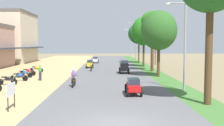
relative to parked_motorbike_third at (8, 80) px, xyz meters
The scene contains 23 objects.
road_strip 15.16m from the parked_motorbike_third, 51.80° to the right, with size 9.00×140.00×0.08m, color #565659.
shophouse_far 31.13m from the parked_motorbike_third, 110.16° to the left, with size 9.86×11.62×10.10m.
parked_motorbike_third is the anchor object (origin of this frame).
parked_motorbike_fourth 2.47m from the parked_motorbike_third, 84.97° to the left, with size 1.80×0.54×0.94m.
parked_motorbike_fifth 5.11m from the parked_motorbike_third, 91.04° to the left, with size 1.80×0.54×0.94m.
parked_motorbike_sixth 6.92m from the parked_motorbike_third, 91.95° to the left, with size 1.80×0.54×0.94m.
parked_motorbike_seventh 10.45m from the parked_motorbike_third, 91.23° to the left, with size 1.80×0.54×0.94m.
street_signboard 9.60m from the parked_motorbike_third, 68.04° to the right, with size 0.06×1.30×1.50m.
pedestrian_on_shoulder 3.59m from the parked_motorbike_third, 51.46° to the left, with size 0.43×0.37×1.62m.
median_tree_second 16.55m from the parked_motorbike_third, 20.80° to the left, with size 4.06×4.06×7.46m.
median_tree_third 19.97m from the parked_motorbike_third, 37.22° to the left, with size 3.08×3.08×8.14m.
median_tree_fourth 24.13m from the parked_motorbike_third, 50.69° to the left, with size 3.88×3.88×8.09m.
median_tree_fifth 31.14m from the parked_motorbike_third, 60.36° to the left, with size 4.19×4.19×7.68m.
streetlamp_near 15.89m from the parked_motorbike_third, 11.43° to the right, with size 3.16×0.20×7.05m.
streetlamp_mid 35.59m from the parked_motorbike_third, 64.58° to the left, with size 3.16×0.20×8.36m.
streetlamp_far 45.41m from the parked_motorbike_third, 70.41° to the left, with size 3.16×0.20×7.49m.
utility_pole_near 29.52m from the parked_motorbike_third, 52.58° to the left, with size 1.80×0.20×9.22m.
car_sedan_red 11.92m from the parked_motorbike_third, 23.79° to the right, with size 1.10×2.26×1.19m.
car_van_black 14.33m from the parked_motorbike_third, 38.85° to the left, with size 1.19×2.41×1.67m.
car_hatchback_yellow 17.68m from the parked_motorbike_third, 68.93° to the left, with size 1.04×2.00×1.23m.
car_sedan_white 27.78m from the parked_motorbike_third, 75.87° to the left, with size 1.10×2.26×1.19m.
motorbike_foreground_rider 6.26m from the parked_motorbike_third, 11.38° to the right, with size 0.54×1.80×1.66m.
motorbike_ahead_second 13.81m from the parked_motorbike_third, 60.17° to the left, with size 0.54×1.80×0.94m.
Camera 1 is at (-0.37, -11.54, 3.76)m, focal length 41.58 mm.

